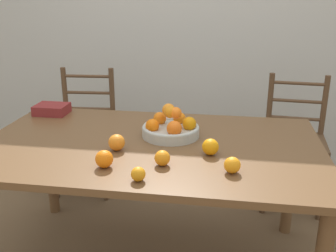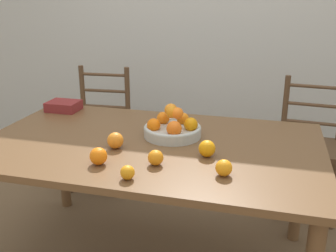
# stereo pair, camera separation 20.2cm
# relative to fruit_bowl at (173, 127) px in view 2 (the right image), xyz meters

# --- Properties ---
(wall_back) EXTENTS (8.00, 0.06, 2.60)m
(wall_back) POSITION_rel_fruit_bowl_xyz_m (-0.09, 1.50, 0.50)
(wall_back) COLOR beige
(wall_back) RESTS_ON ground_plane
(dining_table) EXTENTS (1.77, 1.07, 0.75)m
(dining_table) POSITION_rel_fruit_bowl_xyz_m (-0.09, -0.11, -0.13)
(dining_table) COLOR brown
(dining_table) RESTS_ON ground_plane
(fruit_bowl) EXTENTS (0.31, 0.31, 0.18)m
(fruit_bowl) POSITION_rel_fruit_bowl_xyz_m (0.00, 0.00, 0.00)
(fruit_bowl) COLOR #B2B7B2
(fruit_bowl) RESTS_ON dining_table
(orange_loose_0) EXTENTS (0.08, 0.08, 0.08)m
(orange_loose_0) POSITION_rel_fruit_bowl_xyz_m (-0.23, -0.24, -0.01)
(orange_loose_0) COLOR orange
(orange_loose_0) RESTS_ON dining_table
(orange_loose_1) EXTENTS (0.06, 0.06, 0.06)m
(orange_loose_1) POSITION_rel_fruit_bowl_xyz_m (-0.05, -0.55, -0.02)
(orange_loose_1) COLOR orange
(orange_loose_1) RESTS_ON dining_table
(orange_loose_2) EXTENTS (0.07, 0.07, 0.07)m
(orange_loose_2) POSITION_rel_fruit_bowl_xyz_m (0.02, -0.38, -0.02)
(orange_loose_2) COLOR orange
(orange_loose_2) RESTS_ON dining_table
(orange_loose_3) EXTENTS (0.07, 0.07, 0.07)m
(orange_loose_3) POSITION_rel_fruit_bowl_xyz_m (0.33, -0.41, -0.01)
(orange_loose_3) COLOR orange
(orange_loose_3) RESTS_ON dining_table
(orange_loose_4) EXTENTS (0.08, 0.08, 0.08)m
(orange_loose_4) POSITION_rel_fruit_bowl_xyz_m (0.23, -0.22, -0.01)
(orange_loose_4) COLOR orange
(orange_loose_4) RESTS_ON dining_table
(orange_loose_5) EXTENTS (0.08, 0.08, 0.08)m
(orange_loose_5) POSITION_rel_fruit_bowl_xyz_m (-0.23, -0.44, -0.01)
(orange_loose_5) COLOR orange
(orange_loose_5) RESTS_ON dining_table
(chair_left) EXTENTS (0.45, 0.43, 0.94)m
(chair_left) POSITION_rel_fruit_bowl_xyz_m (-0.79, 0.76, -0.34)
(chair_left) COLOR #513823
(chair_left) RESTS_ON ground_plane
(chair_right) EXTENTS (0.45, 0.43, 0.94)m
(chair_right) POSITION_rel_fruit_bowl_xyz_m (0.78, 0.76, -0.34)
(chair_right) COLOR #513823
(chair_right) RESTS_ON ground_plane
(book_stack) EXTENTS (0.20, 0.16, 0.06)m
(book_stack) POSITION_rel_fruit_bowl_xyz_m (-0.81, 0.28, -0.02)
(book_stack) COLOR maroon
(book_stack) RESTS_ON dining_table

